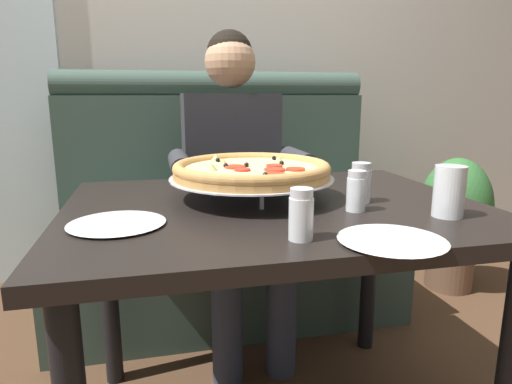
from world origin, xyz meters
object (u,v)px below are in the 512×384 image
object	(u,v)px
booth_bench	(225,224)
drinking_glass	(449,194)
diner_main	(235,170)
potted_plant	(454,217)
dining_table	(274,235)
pizza	(252,171)
shaker_parmesan	(301,218)
patio_chair	(6,171)
shaker_pepper_flakes	(356,194)
shaker_oregano	(360,185)
plate_near_right	(392,237)
plate_near_left	(117,221)

from	to	relation	value
booth_bench	drinking_glass	size ratio (longest dim) A/B	12.22
diner_main	potted_plant	distance (m)	1.24
dining_table	pizza	bearing A→B (deg)	125.03
booth_bench	drinking_glass	xyz separation A→B (m)	(0.38, -1.13, 0.38)
shaker_parmesan	patio_chair	bearing A→B (deg)	117.96
pizza	shaker_pepper_flakes	world-z (taller)	pizza
booth_bench	diner_main	world-z (taller)	diner_main
shaker_oregano	drinking_glass	xyz separation A→B (m)	(0.14, -0.19, 0.01)
dining_table	patio_chair	world-z (taller)	patio_chair
shaker_pepper_flakes	patio_chair	distance (m)	2.59
dining_table	shaker_pepper_flakes	xyz separation A→B (m)	(0.18, -0.12, 0.14)
potted_plant	shaker_oregano	bearing A→B (deg)	-139.12
shaker_parmesan	drinking_glass	xyz separation A→B (m)	(0.41, 0.09, 0.01)
shaker_oregano	patio_chair	distance (m)	2.55
shaker_pepper_flakes	plate_near_right	world-z (taller)	shaker_pepper_flakes
potted_plant	booth_bench	bearing A→B (deg)	174.63
shaker_parmesan	plate_near_left	world-z (taller)	shaker_parmesan
shaker_oregano	pizza	bearing A→B (deg)	159.10
dining_table	shaker_oregano	size ratio (longest dim) A/B	10.13
dining_table	plate_near_left	distance (m)	0.44
dining_table	shaker_parmesan	xyz separation A→B (m)	(-0.03, -0.31, 0.14)
plate_near_left	plate_near_right	world-z (taller)	same
plate_near_right	potted_plant	size ratio (longest dim) A/B	0.32
plate_near_left	patio_chair	world-z (taller)	patio_chair
dining_table	potted_plant	distance (m)	1.45
pizza	shaker_oregano	xyz separation A→B (m)	(0.29, -0.11, -0.03)
shaker_pepper_flakes	drinking_glass	size ratio (longest dim) A/B	0.84
shaker_parmesan	potted_plant	bearing A→B (deg)	42.03
booth_bench	patio_chair	bearing A→B (deg)	138.73
patio_chair	shaker_oregano	bearing A→B (deg)	-53.79
plate_near_right	potted_plant	world-z (taller)	plate_near_right
plate_near_right	patio_chair	bearing A→B (deg)	120.61
shaker_pepper_flakes	diner_main	bearing A→B (deg)	103.11
booth_bench	shaker_pepper_flakes	world-z (taller)	booth_bench
booth_bench	shaker_pepper_flakes	bearing A→B (deg)	-79.90
shaker_oregano	shaker_pepper_flakes	bearing A→B (deg)	-122.23
dining_table	shaker_pepper_flakes	world-z (taller)	shaker_pepper_flakes
shaker_pepper_flakes	pizza	bearing A→B (deg)	139.91
shaker_oregano	plate_near_left	bearing A→B (deg)	-172.83
potted_plant	pizza	bearing A→B (deg)	-149.95
booth_bench	patio_chair	distance (m)	1.68
dining_table	pizza	size ratio (longest dim) A/B	2.41
pizza	potted_plant	size ratio (longest dim) A/B	0.67
drinking_glass	patio_chair	bearing A→B (deg)	126.33
shaker_oregano	booth_bench	bearing A→B (deg)	104.15
diner_main	shaker_oregano	bearing A→B (deg)	-71.06
drinking_glass	potted_plant	world-z (taller)	drinking_glass
shaker_pepper_flakes	plate_near_right	size ratio (longest dim) A/B	0.48
shaker_oregano	potted_plant	bearing A→B (deg)	40.88
pizza	drinking_glass	xyz separation A→B (m)	(0.43, -0.30, -0.02)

